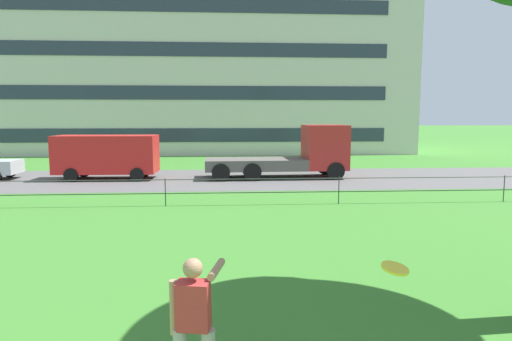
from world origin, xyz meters
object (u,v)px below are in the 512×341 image
Objects in this scene: panel_van_far_right at (107,154)px; flatbed_truck_center at (297,154)px; person_thrower at (194,325)px; apartment_building_background at (199,59)px; frisbee at (395,268)px.

panel_van_far_right is 9.75m from flatbed_truck_center.
apartment_building_background is (-2.31, 38.81, 7.73)m from person_thrower.
panel_van_far_right is 0.68× the size of flatbed_truck_center.
person_thrower is 0.23× the size of flatbed_truck_center.
flatbed_truck_center is (1.98, 18.85, -0.51)m from frisbee.
panel_van_far_right reaches higher than person_thrower.
panel_van_far_right is at bearing 179.99° from flatbed_truck_center.
person_thrower is at bearing -72.47° from panel_van_far_right.
flatbed_truck_center is (9.75, -0.00, -0.05)m from panel_van_far_right.
frisbee reaches higher than person_thrower.
flatbed_truck_center is at bearing -0.01° from panel_van_far_right.
apartment_building_background is at bearing 96.25° from frisbee.
person_thrower is 19.11m from panel_van_far_right.
flatbed_truck_center reaches higher than frisbee.
flatbed_truck_center is at bearing 77.64° from person_thrower.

